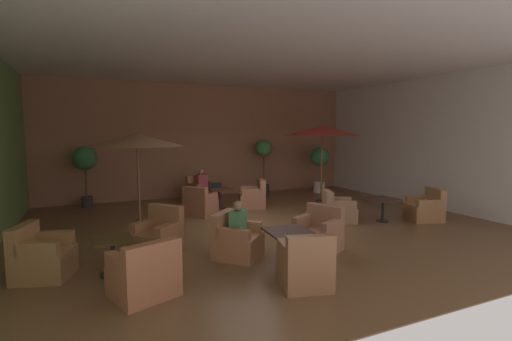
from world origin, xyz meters
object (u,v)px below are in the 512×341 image
Objects in this scene: armchair_rear_right_south at (305,266)px; patio_umbrella_tall_red at (322,131)px; patio_umbrella_center_beige at (137,140)px; armchair_front_left_east at (201,193)px; cafe_table_mid_center at (113,250)px; cafe_table_rear_right at (288,236)px; iced_drink_cup at (218,186)px; open_laptop at (216,187)px; armchair_mid_center_south at (42,258)px; armchair_front_right_north at (338,210)px; armchair_front_left_north at (253,197)px; armchair_front_right_east at (425,209)px; armchair_rear_right_east at (236,241)px; cafe_table_front_right at (383,203)px; patron_blue_shirt at (201,181)px; potted_tree_mid_right at (320,162)px; potted_tree_mid_left at (85,162)px; armchair_mid_center_north at (145,275)px; armchair_mid_center_east at (158,237)px; armchair_rear_right_north at (319,234)px; armchair_front_left_south at (200,204)px; cafe_table_front_left at (219,194)px; potted_tree_left_corner at (264,157)px.

patio_umbrella_tall_red is at bearing 53.76° from armchair_rear_right_south.
patio_umbrella_tall_red reaches higher than patio_umbrella_center_beige.
armchair_front_left_east reaches higher than cafe_table_mid_center.
cafe_table_rear_right is 5.12m from iced_drink_cup.
cafe_table_rear_right is 5.00m from open_laptop.
armchair_front_right_north is at bearing 9.48° from armchair_mid_center_south.
armchair_front_right_north is (1.30, -2.49, -0.02)m from armchair_front_left_north.
armchair_rear_right_east is (-5.55, -0.60, -0.01)m from armchair_front_right_east.
cafe_table_front_right is at bearing -45.77° from iced_drink_cup.
armchair_front_left_east reaches higher than armchair_front_right_north.
armchair_mid_center_south is at bearing -129.27° from patron_blue_shirt.
armchair_front_right_east reaches higher than open_laptop.
patron_blue_shirt is (-4.75, -0.30, -0.45)m from potted_tree_mid_right.
patio_umbrella_tall_red is (1.11, 2.39, 2.05)m from armchair_front_right_north.
armchair_mid_center_north is at bearing -83.36° from potted_tree_mid_left.
armchair_rear_right_east is at bearing -139.49° from patio_umbrella_tall_red.
armchair_mid_center_north is 2.49m from cafe_table_rear_right.
armchair_mid_center_east is 4.24m from open_laptop.
cafe_table_mid_center is at bearing -139.41° from armchair_mid_center_east.
potted_tree_mid_right is at bearing 35.57° from cafe_table_mid_center.
armchair_rear_right_north is at bearing -81.66° from patron_blue_shirt.
cafe_table_rear_right is at bearing -93.49° from open_laptop.
patio_umbrella_center_beige reaches higher than cafe_table_rear_right.
armchair_front_left_south is at bearing 95.44° from cafe_table_rear_right.
armchair_front_right_north is 3.72m from open_laptop.
armchair_rear_right_east is at bearing -103.25° from open_laptop.
potted_tree_mid_left is 4.17m from iced_drink_cup.
armchair_front_right_north is 3.74m from iced_drink_cup.
patio_umbrella_tall_red is at bearing 29.93° from cafe_table_mid_center.
potted_tree_mid_right is (1.11, 4.55, 0.71)m from cafe_table_front_right.
armchair_mid_center_south is (-3.47, -3.20, 0.02)m from armchair_front_left_south.
armchair_mid_center_south is at bearing -145.70° from armchair_front_left_north.
armchair_front_left_south is 9.34× the size of iced_drink_cup.
cafe_table_front_left is 5.77m from armchair_mid_center_south.
armchair_front_left_east reaches higher than armchair_front_left_south.
armchair_front_left_east is 5.96m from cafe_table_rear_right.
cafe_table_rear_right is at bearing -111.90° from potted_tree_left_corner.
armchair_mid_center_north is (-7.32, -1.60, 0.00)m from armchair_front_right_east.
armchair_front_right_east is (4.76, -4.66, -0.02)m from armchair_front_left_east.
armchair_rear_right_south is (-3.98, -2.63, -0.16)m from cafe_table_front_right.
armchair_front_left_east is at bearing 105.97° from cafe_table_front_left.
cafe_table_rear_right is 4.78m from patio_umbrella_center_beige.
armchair_front_left_north is 0.97× the size of armchair_front_right_east.
armchair_front_right_east is 0.48× the size of potted_tree_left_corner.
armchair_front_left_north is 5.29m from potted_tree_mid_left.
armchair_mid_center_east is at bearing -115.15° from patron_blue_shirt.
armchair_front_right_north is 4.60m from potted_tree_left_corner.
armchair_front_right_north is 9.17× the size of iced_drink_cup.
iced_drink_cup is at bearing 170.63° from patio_umbrella_tall_red.
armchair_rear_right_south is 1.26× the size of patron_blue_shirt.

